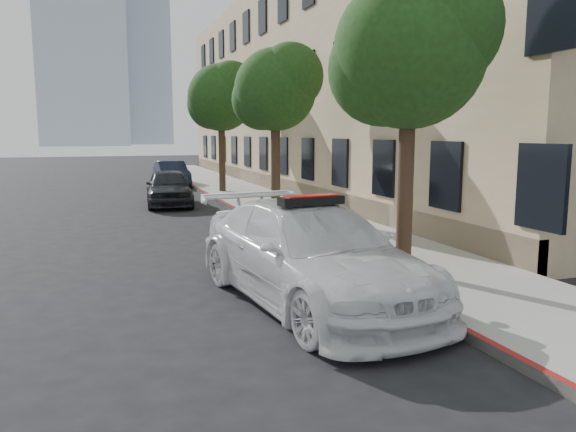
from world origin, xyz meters
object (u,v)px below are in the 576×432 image
Objects in this scene: fire_hydrant at (319,226)px; traffic_cone at (316,227)px; parked_car_mid at (169,187)px; parked_car_far at (171,174)px; police_car at (311,254)px.

fire_hydrant reaches higher than traffic_cone.
fire_hydrant is at bearing -72.26° from parked_car_mid.
traffic_cone is at bearing 56.22° from fire_hydrant.
parked_car_mid is 9.49m from traffic_cone.
parked_car_far is at bearing 94.39° from traffic_cone.
parked_car_mid is (-0.62, 13.50, -0.11)m from police_car.
parked_car_mid is at bearing 85.55° from fire_hydrant.
parked_car_mid is 1.05× the size of parked_car_far.
parked_car_far is 4.38× the size of fire_hydrant.
parked_car_far is 17.76m from fire_hydrant.
traffic_cone is (1.84, 4.34, -0.35)m from police_car.
police_car is 8.98× the size of traffic_cone.
police_car is 1.42× the size of parked_car_mid.
police_car is 13.52m from parked_car_mid.
parked_car_far reaches higher than traffic_cone.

